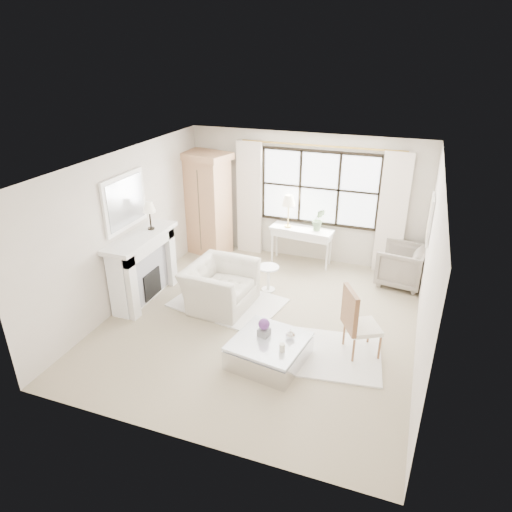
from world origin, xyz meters
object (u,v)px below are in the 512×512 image
at_px(club_armchair, 220,286).
at_px(armoire, 205,203).
at_px(coffee_table, 269,351).
at_px(console_table, 301,246).

bearing_deg(club_armchair, armoire, 35.14).
xyz_separation_m(club_armchair, coffee_table, (1.32, -1.23, -0.21)).
xyz_separation_m(armoire, coffee_table, (2.58, -3.33, -0.96)).
distance_m(armoire, coffee_table, 4.32).
relative_size(club_armchair, coffee_table, 1.06).
relative_size(console_table, coffee_table, 1.17).
distance_m(console_table, coffee_table, 3.45).
height_order(console_table, club_armchair, console_table).
bearing_deg(armoire, coffee_table, -38.68).
xyz_separation_m(armoire, console_table, (2.16, 0.08, -0.74)).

